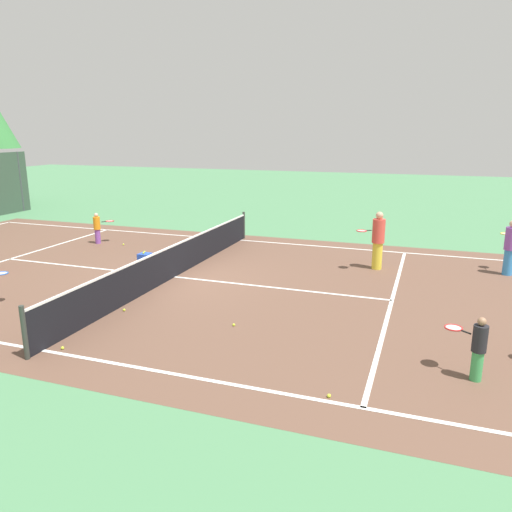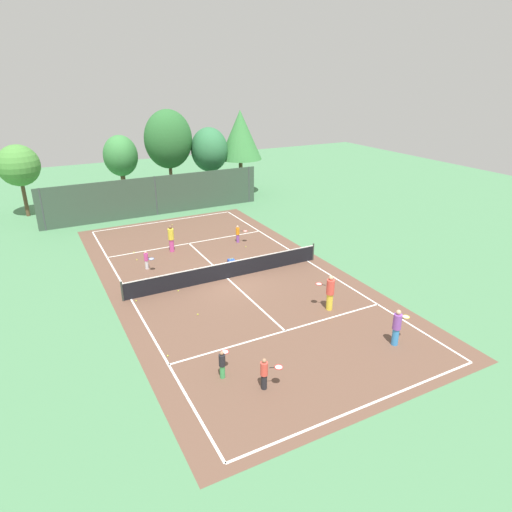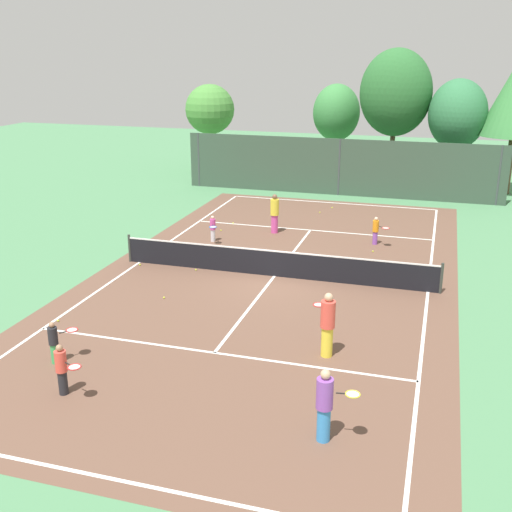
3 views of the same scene
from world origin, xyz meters
TOP-DOWN VIEW (x-y plane):
  - ground_plane at (0.00, 0.00)m, footprint 80.00×80.00m
  - court_surface at (0.00, 0.00)m, footprint 13.00×25.00m
  - tennis_net at (0.00, 0.00)m, footprint 11.90×0.10m
  - perimeter_fence at (0.00, 14.00)m, footprint 18.00×0.12m
  - tree_0 at (6.15, 17.31)m, footprint 3.30×3.62m
  - tree_1 at (-1.28, 19.99)m, footprint 3.00×3.28m
  - tree_2 at (2.55, 17.85)m, footprint 4.24×3.40m
  - tree_3 at (9.22, 17.15)m, footprint 4.00×4.00m
  - tree_4 at (-9.49, 18.66)m, footprint 3.25×3.25m
  - player_0 at (-1.49, 5.53)m, footprint 0.38×0.38m
  - player_1 at (3.12, 5.05)m, footprint 0.80×0.65m
  - player_2 at (-2.76, -9.48)m, footprint 0.86×0.56m
  - player_3 at (-3.87, -8.13)m, footprint 0.67×0.78m
  - player_4 at (3.66, -9.53)m, footprint 0.94×0.46m
  - player_5 at (3.00, -5.66)m, footprint 0.78×0.91m
  - player_6 at (-3.70, 3.45)m, footprint 0.53×0.82m
  - ball_crate at (1.03, 1.66)m, footprint 0.37×0.38m
  - tennis_ball_0 at (-5.35, -5.82)m, footprint 0.07×0.07m
  - tennis_ball_1 at (-3.00, -3.16)m, footprint 0.07×0.07m
  - tennis_ball_2 at (-3.93, 5.09)m, footprint 0.07×0.07m
  - tennis_ball_3 at (3.15, 3.94)m, footprint 0.07×0.07m
  - tennis_ball_4 at (0.76, 1.09)m, footprint 0.07×0.07m
  - tennis_ball_5 at (-3.79, 6.44)m, footprint 0.07×0.07m
  - tennis_ball_6 at (2.47, 0.98)m, footprint 0.07×0.07m
  - tennis_ball_7 at (1.20, 1.96)m, footprint 0.07×0.07m
  - tennis_ball_8 at (-3.02, -0.25)m, footprint 0.07×0.07m
  - tennis_ball_9 at (0.22, 10.83)m, footprint 0.07×0.07m
  - tennis_ball_10 at (-0.20, 9.65)m, footprint 0.07×0.07m
  - tennis_ball_11 at (-5.31, -0.34)m, footprint 0.07×0.07m

SIDE VIEW (x-z plane):
  - ground_plane at x=0.00m, z-range 0.00..0.00m
  - court_surface at x=0.00m, z-range 0.00..0.01m
  - tennis_ball_0 at x=-5.35m, z-range 0.00..0.07m
  - tennis_ball_1 at x=-3.00m, z-range 0.00..0.07m
  - tennis_ball_2 at x=-3.93m, z-range 0.00..0.07m
  - tennis_ball_3 at x=3.15m, z-range 0.00..0.07m
  - tennis_ball_4 at x=0.76m, z-range 0.00..0.07m
  - tennis_ball_5 at x=-3.79m, z-range 0.00..0.07m
  - tennis_ball_6 at x=2.47m, z-range 0.00..0.07m
  - tennis_ball_7 at x=1.20m, z-range 0.00..0.07m
  - tennis_ball_8 at x=-3.02m, z-range 0.00..0.07m
  - tennis_ball_9 at x=0.22m, z-range 0.00..0.07m
  - tennis_ball_10 at x=-0.20m, z-range 0.00..0.07m
  - tennis_ball_11 at x=-5.31m, z-range 0.00..0.07m
  - ball_crate at x=1.03m, z-range -0.03..0.40m
  - tennis_net at x=0.00m, z-range -0.04..1.06m
  - player_6 at x=-3.70m, z-range 0.03..1.18m
  - player_3 at x=-3.87m, z-range 0.03..1.22m
  - player_1 at x=3.12m, z-range 0.03..1.24m
  - player_2 at x=-2.76m, z-range 0.03..1.35m
  - player_4 at x=3.66m, z-range 0.03..1.73m
  - player_0 at x=-1.49m, z-range 0.02..1.81m
  - player_5 at x=3.00m, z-range 0.03..1.88m
  - perimeter_fence at x=0.00m, z-range 0.00..3.20m
  - tree_1 at x=-1.28m, z-range 1.08..6.93m
  - tree_4 at x=-9.49m, z-range 1.24..7.00m
  - tree_0 at x=6.15m, z-range 1.18..7.56m
  - tree_2 at x=2.55m, z-range 1.46..9.49m
  - tree_3 at x=9.22m, z-range 1.64..9.42m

